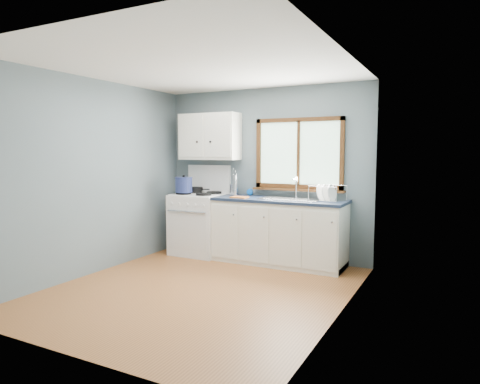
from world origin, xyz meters
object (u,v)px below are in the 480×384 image
at_px(utensil_crock, 234,189).
at_px(dish_rack, 327,197).
at_px(base_cabinets, 279,235).
at_px(sink, 291,204).
at_px(thermos, 235,185).
at_px(gas_range, 199,222).
at_px(skillet, 195,189).
at_px(stockpot, 184,185).

xyz_separation_m(utensil_crock, dish_rack, (1.47, -0.13, -0.03)).
bearing_deg(base_cabinets, sink, -0.13).
relative_size(base_cabinets, thermos, 6.02).
distance_m(base_cabinets, sink, 0.48).
distance_m(gas_range, base_cabinets, 1.31).
bearing_deg(skillet, thermos, -8.38).
xyz_separation_m(sink, stockpot, (-1.65, -0.19, 0.22)).
distance_m(utensil_crock, thermos, 0.14).
bearing_deg(stockpot, base_cabinets, 7.23).
distance_m(thermos, dish_rack, 1.41).
bearing_deg(dish_rack, thermos, -170.00).
height_order(gas_range, sink, gas_range).
height_order(gas_range, stockpot, gas_range).
bearing_deg(utensil_crock, skillet, -176.46).
bearing_deg(stockpot, gas_range, 45.34).
xyz_separation_m(base_cabinets, utensil_crock, (-0.81, 0.18, 0.60)).
xyz_separation_m(gas_range, dish_rack, (1.97, 0.07, 0.48)).
height_order(gas_range, base_cabinets, gas_range).
height_order(base_cabinets, utensil_crock, utensil_crock).
height_order(base_cabinets, skillet, skillet).
bearing_deg(thermos, base_cabinets, -6.31).
relative_size(stockpot, thermos, 1.11).
height_order(base_cabinets, dish_rack, dish_rack).
bearing_deg(base_cabinets, utensil_crock, 167.35).
distance_m(skillet, utensil_crock, 0.68).
bearing_deg(dish_rack, gas_range, -166.67).
xyz_separation_m(utensil_crock, thermos, (0.06, -0.10, 0.07)).
bearing_deg(base_cabinets, thermos, 173.69).
distance_m(skillet, stockpot, 0.34).
distance_m(sink, skillet, 1.68).
bearing_deg(skillet, utensil_crock, -0.50).
bearing_deg(thermos, stockpot, -159.78).
bearing_deg(dish_rack, sink, -163.04).
height_order(base_cabinets, stockpot, stockpot).
distance_m(gas_range, utensil_crock, 0.74).
relative_size(utensil_crock, dish_rack, 0.87).
distance_m(gas_range, sink, 1.53).
height_order(utensil_crock, dish_rack, utensil_crock).
bearing_deg(gas_range, skillet, 139.42).
relative_size(skillet, utensil_crock, 0.97).
xyz_separation_m(base_cabinets, skillet, (-1.49, 0.14, 0.58)).
relative_size(gas_range, stockpot, 3.99).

